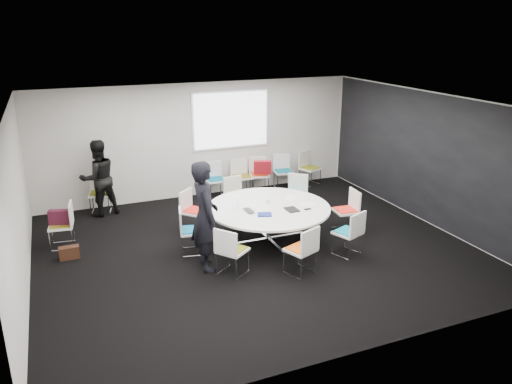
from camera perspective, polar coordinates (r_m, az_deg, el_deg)
name	(u,v)px	position (r m, az deg, el deg)	size (l,w,h in m)	color
room_shell	(259,179)	(9.24, 0.35, 1.53)	(8.08, 7.08, 2.88)	black
conference_table	(269,215)	(9.81, 1.45, -2.62)	(2.41, 2.41, 0.73)	silver
projection_screen	(231,120)	(12.51, -2.86, 8.22)	(1.90, 0.03, 1.35)	white
chair_ring_a	(345,218)	(10.56, 10.16, -2.99)	(0.48, 0.49, 0.88)	silver
chair_ring_b	(296,201)	(11.40, 4.56, -1.08)	(0.64, 0.64, 0.88)	silver
chair_ring_c	(237,204)	(11.22, -2.17, -1.38)	(0.53, 0.52, 0.88)	silver
chair_ring_d	(195,219)	(10.45, -7.03, -3.06)	(0.64, 0.64, 0.88)	silver
chair_ring_e	(192,239)	(9.51, -7.34, -5.36)	(0.54, 0.55, 0.88)	silver
chair_ring_f	(232,259)	(8.67, -2.75, -7.70)	(0.63, 0.64, 0.88)	silver
chair_ring_g	(301,259)	(8.72, 5.14, -7.60)	(0.59, 0.59, 0.88)	silver
chair_ring_h	(348,241)	(9.51, 10.44, -5.53)	(0.59, 0.59, 0.88)	silver
chair_back_a	(216,186)	(12.46, -4.64, 0.66)	(0.47, 0.45, 0.88)	silver
chair_back_b	(242,183)	(12.66, -1.64, 1.00)	(0.46, 0.45, 0.88)	silver
chair_back_c	(259,181)	(12.84, 0.36, 1.26)	(0.53, 0.52, 0.88)	silver
chair_back_d	(283,178)	(13.12, 3.11, 1.63)	(0.54, 0.53, 0.88)	silver
chair_back_e	(309,175)	(13.47, 6.12, 2.00)	(0.60, 0.59, 0.88)	silver
chair_spare_left	(63,234)	(10.36, -21.20, -4.45)	(0.50, 0.51, 0.88)	silver
chair_person_back	(100,201)	(11.96, -17.35, -0.95)	(0.55, 0.54, 0.88)	silver
person_main	(205,216)	(8.65, -5.87, -2.74)	(0.72, 0.47, 1.96)	black
person_back	(98,178)	(11.63, -17.56, 1.53)	(0.84, 0.65, 1.73)	black
laptop	(251,210)	(9.53, -0.56, -2.11)	(0.32, 0.21, 0.03)	#333338
laptop_lid	(237,202)	(9.62, -2.15, -1.17)	(0.30, 0.02, 0.22)	silver
notebook_black	(292,210)	(9.60, 4.12, -2.01)	(0.22, 0.30, 0.02)	black
tablet_folio	(265,214)	(9.33, 0.99, -2.58)	(0.26, 0.20, 0.03)	navy
papers_right	(290,198)	(10.26, 3.96, -0.66)	(0.30, 0.21, 0.00)	white
papers_front	(307,204)	(9.93, 5.87, -1.39)	(0.30, 0.21, 0.00)	white
cup	(268,201)	(9.93, 1.38, -1.03)	(0.08, 0.08, 0.09)	white
phone	(308,209)	(9.66, 5.91, -1.96)	(0.14, 0.07, 0.01)	black
maroon_bag	(60,217)	(10.24, -21.51, -2.69)	(0.40, 0.14, 0.28)	#401122
brown_bag	(69,253)	(9.88, -20.56, -6.51)	(0.36, 0.16, 0.24)	#331A10
red_jacket	(263,167)	(12.52, 0.75, 2.83)	(0.44, 0.10, 0.35)	#A3141E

